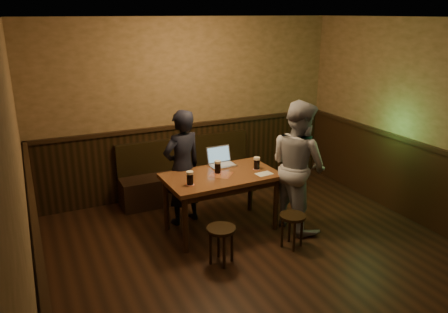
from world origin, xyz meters
TOP-DOWN VIEW (x-y plane):
  - room at (0.00, 0.22)m, footprint 5.04×6.04m
  - bench at (-0.14, 2.75)m, footprint 2.20×0.50m
  - pub_table at (-0.14, 1.49)m, footprint 1.53×0.91m
  - stool_left at (-0.50, 0.71)m, footprint 0.40×0.40m
  - stool_right at (0.47, 0.67)m, footprint 0.42×0.42m
  - pint_left at (-0.64, 1.33)m, footprint 0.11×0.11m
  - pint_mid at (-0.16, 1.55)m, footprint 0.11×0.11m
  - pint_right at (0.39, 1.47)m, footprint 0.11×0.11m
  - laptop at (0.02, 1.84)m, footprint 0.36×0.29m
  - menu at (0.39, 1.26)m, footprint 0.23×0.17m
  - person_suit at (-0.52, 1.93)m, footprint 0.68×0.54m
  - person_grey at (0.84, 1.14)m, footprint 0.77×0.94m

SIDE VIEW (x-z plane):
  - bench at x=-0.14m, z-range -0.16..0.79m
  - stool_right at x=0.47m, z-range 0.13..0.57m
  - stool_left at x=-0.50m, z-range 0.14..0.60m
  - pub_table at x=-0.14m, z-range 0.29..1.10m
  - menu at x=0.39m, z-range 0.80..0.81m
  - person_suit at x=-0.52m, z-range 0.00..1.63m
  - laptop at x=0.02m, z-range 0.74..1.00m
  - pint_right at x=0.39m, z-range 0.80..0.98m
  - pint_mid at x=-0.16m, z-range 0.80..0.98m
  - person_grey at x=0.84m, z-range 0.00..1.78m
  - pint_left at x=-0.64m, z-range 0.80..0.98m
  - room at x=0.00m, z-range -0.22..2.62m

